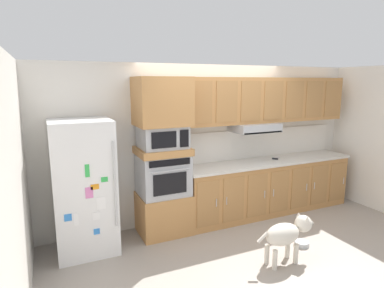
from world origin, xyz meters
TOP-DOWN VIEW (x-y plane):
  - ground_plane at (0.00, 0.00)m, footprint 9.60×9.60m
  - back_kitchen_wall at (0.00, 1.11)m, footprint 6.20×0.12m
  - side_panel_left at (-2.80, 0.00)m, footprint 0.12×7.10m
  - refrigerator at (-2.07, 0.68)m, footprint 0.76×0.73m
  - oven_base_cabinet at (-0.96, 0.75)m, footprint 0.74×0.62m
  - built_in_oven at (-0.96, 0.75)m, footprint 0.70×0.62m
  - appliance_mid_shelf at (-0.96, 0.75)m, footprint 0.74×0.62m
  - microwave at (-0.96, 0.75)m, footprint 0.64×0.54m
  - appliance_upper_cabinet at (-0.96, 0.75)m, footprint 0.74×0.62m
  - lower_cabinet_run at (0.95, 0.75)m, footprint 3.08×0.63m
  - countertop_slab at (0.95, 0.75)m, footprint 3.12×0.64m
  - backsplash_panel at (0.95, 1.04)m, footprint 3.12×0.02m
  - upper_cabinet_with_hood at (0.93, 0.87)m, footprint 3.08×0.48m
  - screwdriver at (1.08, 0.75)m, footprint 0.17×0.17m
  - dog at (0.16, -0.68)m, footprint 0.88×0.28m
  - dog_food_bowl at (0.63, -0.45)m, footprint 0.20×0.20m

SIDE VIEW (x-z plane):
  - ground_plane at x=0.00m, z-range 0.00..0.00m
  - dog_food_bowl at x=0.63m, z-range 0.00..0.06m
  - oven_base_cabinet at x=-0.96m, z-range 0.00..0.60m
  - dog at x=0.16m, z-range 0.09..0.68m
  - lower_cabinet_run at x=0.95m, z-range 0.00..0.88m
  - refrigerator at x=-2.07m, z-range 0.00..1.76m
  - countertop_slab at x=0.95m, z-range 0.88..0.92m
  - built_in_oven at x=-0.96m, z-range 0.60..1.20m
  - screwdriver at x=1.08m, z-range 0.92..0.95m
  - backsplash_panel at x=0.95m, z-range 0.92..1.42m
  - back_kitchen_wall at x=0.00m, z-range 0.00..2.50m
  - side_panel_left at x=-2.80m, z-range 0.00..2.50m
  - appliance_mid_shelf at x=-0.96m, z-range 1.20..1.30m
  - microwave at x=-0.96m, z-range 1.30..1.62m
  - upper_cabinet_with_hood at x=0.93m, z-range 1.46..2.34m
  - appliance_upper_cabinet at x=-0.96m, z-range 1.62..2.30m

